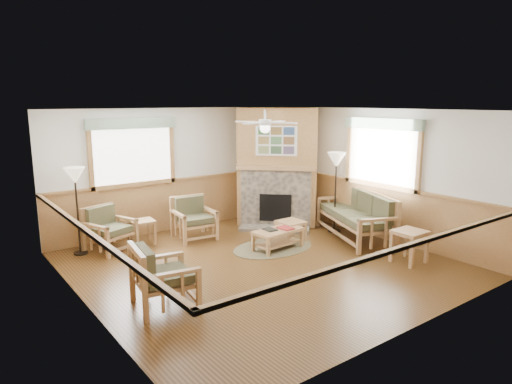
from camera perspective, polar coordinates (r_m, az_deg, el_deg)
floor at (r=8.21m, az=0.69°, el=-9.05°), size 6.00×6.00×0.01m
ceiling at (r=7.69m, az=0.74°, el=10.19°), size 6.00×6.00×0.01m
wall_back at (r=10.35m, az=-9.44°, el=2.85°), size 6.00×0.02×2.70m
wall_front at (r=5.81m, az=19.03°, el=-4.33°), size 6.00×0.02×2.70m
wall_left at (r=6.51m, az=-20.79°, el=-2.79°), size 0.02×6.00×2.70m
wall_right at (r=9.92m, az=14.62°, el=2.27°), size 0.02×6.00×2.70m
wainscot at (r=8.03m, az=0.70°, el=-5.33°), size 6.00×6.00×1.10m
fireplace at (r=10.68m, az=2.78°, el=3.25°), size 3.11×3.11×2.70m
window_back at (r=9.75m, az=-15.37°, el=9.05°), size 1.90×0.16×1.50m
window_right at (r=9.66m, az=15.76°, el=9.01°), size 0.16×1.90×1.50m
ceiling_fan at (r=8.11m, az=1.14°, el=9.97°), size 1.59×1.59×0.36m
sofa at (r=9.82m, az=12.20°, el=-2.83°), size 2.30×1.62×0.98m
armchair_back_left at (r=9.24m, az=-17.81°, el=-4.43°), size 0.98×0.98×0.86m
armchair_back_right at (r=9.63m, az=-7.75°, el=-3.31°), size 0.85×0.85×0.87m
armchair_left at (r=6.62m, az=-11.39°, el=-10.20°), size 0.92×0.92×0.91m
coffee_table at (r=8.95m, az=2.75°, el=-5.93°), size 1.03×0.58×0.40m
end_table_chairs at (r=9.52m, az=-13.94°, el=-4.88°), size 0.48×0.47×0.50m
end_table_sofa at (r=8.65m, az=18.60°, el=-6.48°), size 0.53×0.51×0.59m
footstool at (r=9.47m, az=4.36°, el=-4.88°), size 0.50×0.50×0.43m
braided_rug at (r=9.08m, az=2.14°, el=-6.94°), size 1.99×1.99×0.01m
floor_lamp_left at (r=9.13m, az=-21.42°, el=-2.24°), size 0.46×0.46×1.67m
floor_lamp_right at (r=10.11m, az=9.90°, el=-0.04°), size 0.43×0.43×1.77m
book_red at (r=8.94m, az=3.72°, el=-4.43°), size 0.24×0.32×0.03m
book_dark at (r=8.85m, az=1.73°, el=-4.62°), size 0.20×0.27×0.03m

